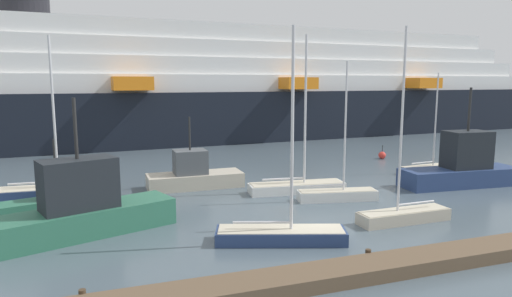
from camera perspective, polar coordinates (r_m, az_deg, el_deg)
ground_plane at (r=23.58m, az=7.83°, el=-10.33°), size 600.00×600.00×0.00m
dock_pier at (r=19.04m, az=15.61°, el=-14.35°), size 27.79×1.85×0.69m
sailboat_0 at (r=32.13m, az=-24.77°, el=-4.96°), size 6.67×2.25×10.45m
sailboat_1 at (r=40.13m, az=21.22°, el=-2.36°), size 5.29×1.97×8.30m
sailboat_2 at (r=21.68m, az=3.20°, el=-10.61°), size 6.37×3.50×10.09m
sailboat_3 at (r=31.10m, az=5.25°, el=-4.64°), size 6.79×2.32×10.67m
sailboat_4 at (r=25.84m, az=18.33°, el=-7.80°), size 5.37×1.40×10.40m
sailboat_5 at (r=29.42m, az=10.34°, el=-5.62°), size 5.26×2.17×8.85m
fishing_boat_0 at (r=32.59m, az=-7.95°, el=-3.34°), size 6.81×2.44×5.13m
fishing_boat_1 at (r=23.96m, az=-20.91°, el=-7.01°), size 8.77×5.10×6.83m
fishing_boat_2 at (r=36.11m, az=24.82°, el=-2.16°), size 9.13×3.19×7.17m
fishing_boat_3 at (r=29.18m, az=-24.41°, el=-5.83°), size 6.12×3.19×4.26m
channel_buoy_0 at (r=46.06m, az=15.79°, el=-0.83°), size 0.72×0.72×1.36m
cruise_ship at (r=60.82m, az=-7.14°, el=7.49°), size 116.41×24.08×20.46m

